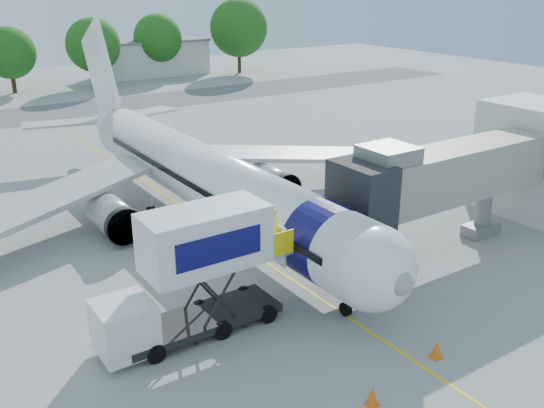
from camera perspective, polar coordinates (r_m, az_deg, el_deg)
ground at (r=34.71m, az=-3.32°, el=-3.69°), size 160.00×160.00×0.00m
guidance_line at (r=34.71m, az=-3.32°, el=-3.68°), size 0.15×70.00×0.01m
taxiway_strip at (r=72.55m, az=-20.76°, el=7.94°), size 120.00×10.00×0.01m
aircraft at (r=37.04m, az=-6.69°, el=2.67°), size 34.17×37.73×11.35m
jet_bridge at (r=32.95m, az=15.02°, el=2.37°), size 13.90×3.20×6.60m
catering_hiloader at (r=25.28m, az=-7.54°, el=-6.64°), size 8.50×2.44×5.50m
safety_cone_a at (r=25.61m, az=15.26°, el=-13.05°), size 0.49×0.49×0.78m
safety_cone_b at (r=22.72m, az=9.44°, el=-17.43°), size 0.47×0.47×0.75m
outbuilding_right at (r=97.75m, az=-11.15°, el=13.40°), size 16.40×7.40×5.30m
tree_d at (r=86.75m, az=-23.49°, el=12.91°), size 6.64×6.64×8.46m
tree_e at (r=88.12m, az=-16.48°, el=14.17°), size 7.28×7.28×9.29m
tree_f at (r=95.59m, az=-10.71°, el=15.06°), size 7.25×7.25×9.24m
tree_g at (r=97.68m, az=-3.15°, el=16.22°), size 8.87×8.87×11.30m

